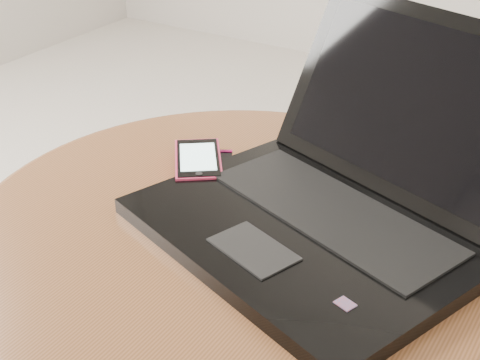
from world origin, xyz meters
The scene contains 4 objects.
table centered at (-0.04, -0.07, 0.44)m, with size 0.70×0.70×0.56m.
laptop centered at (0.07, -0.03, 0.60)m, with size 0.49×0.49×0.24m.
phone_black centered at (-0.14, 0.00, 0.56)m, with size 0.12×0.14×0.01m.
phone_pink centered at (-0.15, 0.00, 0.57)m, with size 0.12×0.13×0.01m.
Camera 1 is at (0.35, -0.70, 1.03)m, focal length 52.11 mm.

